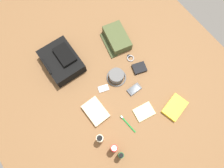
{
  "coord_description": "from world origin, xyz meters",
  "views": [
    {
      "loc": [
        -0.42,
        0.3,
        1.59
      ],
      "look_at": [
        0.0,
        0.0,
        0.04
      ],
      "focal_mm": 32.62,
      "sensor_mm": 36.0,
      "label": 1
    }
  ],
  "objects": [
    {
      "name": "cell_phone",
      "position": [
        -0.13,
        -0.13,
        0.01
      ],
      "size": [
        0.06,
        0.12,
        0.01
      ],
      "color": "black",
      "rests_on": "ground_plane"
    },
    {
      "name": "toiletry_pouch",
      "position": [
        0.32,
        -0.28,
        0.04
      ],
      "size": [
        0.3,
        0.25,
        0.08
      ],
      "color": "#47512D",
      "rests_on": "ground_plane"
    },
    {
      "name": "wristwatch",
      "position": [
        0.11,
        -0.27,
        0.01
      ],
      "size": [
        0.07,
        0.06,
        0.01
      ],
      "color": "#99999E",
      "rests_on": "ground_plane"
    },
    {
      "name": "ground_plane",
      "position": [
        0.0,
        0.0,
        -0.01
      ],
      "size": [
        2.64,
        2.02,
        0.02
      ],
      "primitive_type": "cube",
      "color": "brown",
      "rests_on": "ground"
    },
    {
      "name": "paperback_novel",
      "position": [
        -0.44,
        -0.3,
        0.01
      ],
      "size": [
        0.17,
        0.22,
        0.03
      ],
      "color": "yellow",
      "rests_on": "ground_plane"
    },
    {
      "name": "notepad",
      "position": [
        -0.33,
        -0.08,
        0.01
      ],
      "size": [
        0.13,
        0.16,
        0.02
      ],
      "primitive_type": "cube",
      "rotation": [
        0.0,
        0.0,
        -0.13
      ],
      "color": "beige",
      "rests_on": "ground_plane"
    },
    {
      "name": "shampoo_bottle",
      "position": [
        -0.48,
        0.26,
        0.07
      ],
      "size": [
        0.04,
        0.04,
        0.15
      ],
      "color": "#19471E",
      "rests_on": "ground_plane"
    },
    {
      "name": "sunscreen_spray",
      "position": [
        -0.41,
        0.27,
        0.08
      ],
      "size": [
        0.05,
        0.05,
        0.16
      ],
      "color": "red",
      "rests_on": "ground_plane"
    },
    {
      "name": "bucket_hat",
      "position": [
        0.04,
        -0.07,
        0.03
      ],
      "size": [
        0.16,
        0.16,
        0.07
      ],
      "color": "#5D5D5D",
      "rests_on": "ground_plane"
    },
    {
      "name": "wallet",
      "position": [
        -0.01,
        -0.28,
        0.01
      ],
      "size": [
        0.12,
        0.13,
        0.02
      ],
      "primitive_type": "cube",
      "rotation": [
        0.0,
        0.0,
        -0.29
      ],
      "color": "black",
      "rests_on": "ground_plane"
    },
    {
      "name": "toothbrush",
      "position": [
        -0.32,
        0.08,
        0.01
      ],
      "size": [
        0.17,
        0.03,
        0.02
      ],
      "color": "#198C33",
      "rests_on": "ground_plane"
    },
    {
      "name": "lotion_bottle",
      "position": [
        -0.3,
        0.32,
        0.07
      ],
      "size": [
        0.05,
        0.05,
        0.15
      ],
      "color": "beige",
      "rests_on": "ground_plane"
    },
    {
      "name": "backpack",
      "position": [
        0.4,
        0.23,
        0.06
      ],
      "size": [
        0.35,
        0.27,
        0.13
      ],
      "color": "black",
      "rests_on": "ground_plane"
    },
    {
      "name": "folded_towel",
      "position": [
        -0.1,
        0.23,
        0.02
      ],
      "size": [
        0.21,
        0.15,
        0.04
      ],
      "primitive_type": "cube",
      "rotation": [
        0.0,
        0.0,
        0.04
      ],
      "color": "beige",
      "rests_on": "ground_plane"
    },
    {
      "name": "media_player",
      "position": [
        0.02,
        0.07,
        0.01
      ],
      "size": [
        0.07,
        0.1,
        0.01
      ],
      "color": "#B7B7BC",
      "rests_on": "ground_plane"
    }
  ]
}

